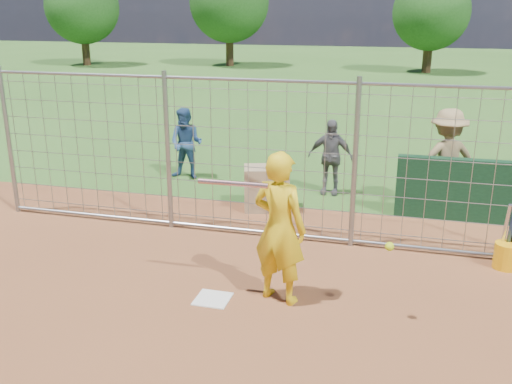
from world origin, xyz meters
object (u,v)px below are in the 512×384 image
(bystander_a, at_px, (186,144))
(bystander_c, at_px, (446,160))
(batter, at_px, (279,228))
(bucket_with_bats, at_px, (507,252))
(bystander_b, at_px, (330,157))
(equipment_bin, at_px, (266,188))

(bystander_a, distance_m, bystander_c, 5.30)
(batter, bearing_deg, bucket_with_bats, -132.27)
(bystander_a, bearing_deg, batter, -56.40)
(bystander_a, height_order, bucket_with_bats, bystander_a)
(bystander_b, distance_m, equipment_bin, 1.61)
(bystander_b, distance_m, bucket_with_bats, 4.05)
(equipment_bin, bearing_deg, bystander_c, -2.13)
(batter, height_order, equipment_bin, batter)
(batter, distance_m, bystander_c, 4.59)
(equipment_bin, bearing_deg, bystander_a, 127.87)
(equipment_bin, bearing_deg, bystander_b, 34.91)
(bucket_with_bats, bearing_deg, bystander_a, 153.09)
(bystander_a, height_order, bystander_b, bystander_a)
(bystander_a, distance_m, equipment_bin, 2.66)
(bystander_a, xyz_separation_m, bucket_with_bats, (6.03, -3.06, -0.52))
(batter, distance_m, bystander_b, 4.49)
(batter, xyz_separation_m, bystander_a, (-3.12, 4.78, -0.21))
(bystander_b, relative_size, bucket_with_bats, 1.54)
(bystander_b, distance_m, bystander_c, 2.18)
(bystander_b, bearing_deg, bystander_c, -9.81)
(bystander_a, relative_size, bystander_b, 1.02)
(bystander_c, bearing_deg, bucket_with_bats, 90.22)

